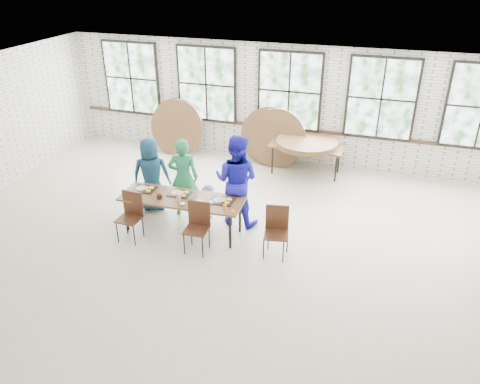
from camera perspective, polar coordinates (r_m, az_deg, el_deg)
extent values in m
plane|color=#C2B69A|center=(8.74, -0.80, -7.28)|extent=(12.00, 12.00, 0.00)
plane|color=white|center=(7.46, -0.95, 12.05)|extent=(12.00, 12.00, 0.00)
plane|color=silver|center=(12.06, 6.03, 10.49)|extent=(12.00, 0.00, 12.00)
cube|color=#422819|center=(12.22, 5.86, 7.76)|extent=(11.80, 0.05, 0.08)
cube|color=black|center=(13.46, -13.09, 13.38)|extent=(1.62, 0.05, 1.97)
cube|color=white|center=(13.43, -13.16, 13.34)|extent=(1.50, 0.01, 1.85)
cube|color=black|center=(12.51, -4.09, 12.97)|extent=(1.62, 0.05, 1.97)
cube|color=white|center=(12.48, -4.15, 12.93)|extent=(1.50, 0.01, 1.85)
cube|color=black|center=(11.90, 6.05, 12.13)|extent=(1.62, 0.05, 1.97)
cube|color=white|center=(11.87, 6.02, 12.09)|extent=(1.50, 0.01, 1.85)
cube|color=black|center=(11.68, 16.84, 10.83)|extent=(1.62, 0.05, 1.97)
cube|color=white|center=(11.64, 16.84, 10.79)|extent=(1.50, 0.01, 1.85)
cube|color=brown|center=(9.07, -7.10, -0.81)|extent=(2.43, 0.88, 0.04)
cylinder|color=black|center=(9.49, -13.68, -2.64)|extent=(0.05, 0.05, 0.70)
cylinder|color=black|center=(9.93, -11.96, -1.01)|extent=(0.05, 0.05, 0.70)
cylinder|color=black|center=(8.66, -1.22, -4.89)|extent=(0.05, 0.05, 0.70)
cylinder|color=black|center=(9.14, 0.00, -2.98)|extent=(0.05, 0.05, 0.70)
cube|color=#432416|center=(9.10, -13.38, -3.24)|extent=(0.44, 0.42, 0.03)
cube|color=#432416|center=(9.12, -12.92, -1.33)|extent=(0.42, 0.05, 0.50)
cylinder|color=black|center=(9.18, -14.73, -4.80)|extent=(0.02, 0.02, 0.44)
cylinder|color=black|center=(9.42, -13.67, -3.77)|extent=(0.02, 0.02, 0.44)
cylinder|color=black|center=(9.01, -12.77, -5.21)|extent=(0.02, 0.02, 0.44)
cylinder|color=black|center=(9.26, -11.75, -4.15)|extent=(0.02, 0.02, 0.44)
cube|color=#432416|center=(8.56, -5.35, -4.65)|extent=(0.44, 0.42, 0.03)
cube|color=#432416|center=(8.58, -5.00, -2.58)|extent=(0.42, 0.05, 0.50)
cylinder|color=black|center=(8.62, -6.83, -6.31)|extent=(0.02, 0.02, 0.44)
cylinder|color=black|center=(8.88, -5.94, -5.16)|extent=(0.02, 0.02, 0.44)
cylinder|color=black|center=(8.49, -4.59, -6.74)|extent=(0.02, 0.02, 0.44)
cylinder|color=black|center=(8.76, -3.76, -5.56)|extent=(0.02, 0.02, 0.44)
cube|color=#432416|center=(8.42, 4.42, -5.22)|extent=(0.48, 0.47, 0.03)
cube|color=#432416|center=(8.45, 4.56, -3.10)|extent=(0.42, 0.10, 0.50)
cylinder|color=black|center=(8.44, 2.89, -6.93)|extent=(0.02, 0.02, 0.44)
cylinder|color=black|center=(8.71, 3.47, -5.73)|extent=(0.02, 0.02, 0.44)
cylinder|color=black|center=(8.37, 5.29, -7.33)|extent=(0.02, 0.02, 0.44)
cylinder|color=black|center=(8.65, 5.79, -6.11)|extent=(0.02, 0.02, 0.44)
imported|color=navy|center=(9.96, -10.75, 2.11)|extent=(0.91, 0.75, 1.61)
imported|color=#207A48|center=(9.64, -6.92, 1.78)|extent=(0.71, 0.57, 1.68)
imported|color=#161B46|center=(9.65, -3.84, -1.14)|extent=(0.55, 0.44, 0.75)
imported|color=#1C1AB9|center=(9.21, -0.45, 1.43)|extent=(0.96, 0.77, 1.89)
cube|color=brown|center=(11.59, 8.12, 5.56)|extent=(1.83, 0.83, 0.04)
cylinder|color=black|center=(11.62, 3.97, 3.86)|extent=(0.04, 0.04, 0.70)
cylinder|color=black|center=(12.11, 4.61, 4.85)|extent=(0.04, 0.04, 0.70)
cylinder|color=black|center=(11.39, 11.60, 2.85)|extent=(0.04, 0.04, 0.70)
cylinder|color=black|center=(11.90, 11.94, 3.89)|extent=(0.04, 0.04, 0.70)
cube|color=black|center=(9.49, -11.57, 0.34)|extent=(0.44, 0.33, 0.02)
cube|color=black|center=(9.20, -7.38, -0.21)|extent=(0.44, 0.33, 0.02)
cube|color=black|center=(8.87, -2.19, -1.09)|extent=(0.44, 0.33, 0.02)
cylinder|color=black|center=(9.06, -9.82, -0.56)|extent=(0.09, 0.09, 0.09)
cube|color=red|center=(8.93, -7.49, -0.78)|extent=(0.06, 0.06, 0.11)
cylinder|color=#186FBA|center=(8.85, -5.90, -0.97)|extent=(0.07, 0.07, 0.10)
cylinder|color=orange|center=(8.55, -1.85, -1.87)|extent=(0.07, 0.07, 0.11)
cylinder|color=white|center=(8.70, -4.94, -1.45)|extent=(0.17, 0.17, 0.10)
ellipsoid|color=white|center=(8.79, -7.04, -1.43)|extent=(0.11, 0.11, 0.05)
ellipsoid|color=white|center=(8.80, -3.59, -1.24)|extent=(0.11, 0.11, 0.05)
cylinder|color=brown|center=(11.57, 8.13, 5.75)|extent=(1.50, 1.50, 0.04)
cylinder|color=brown|center=(11.56, 8.15, 5.95)|extent=(1.50, 1.50, 0.04)
cylinder|color=brown|center=(11.54, 8.16, 6.16)|extent=(1.50, 1.50, 0.04)
cylinder|color=brown|center=(12.90, -7.66, 7.94)|extent=(1.50, 0.28, 1.49)
cylinder|color=brown|center=(12.80, -7.75, 7.79)|extent=(1.50, 0.38, 1.47)
cylinder|color=brown|center=(12.07, 3.56, 6.77)|extent=(1.50, 0.33, 1.48)
cylinder|color=brown|center=(11.94, 4.46, 6.49)|extent=(1.50, 0.31, 1.48)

